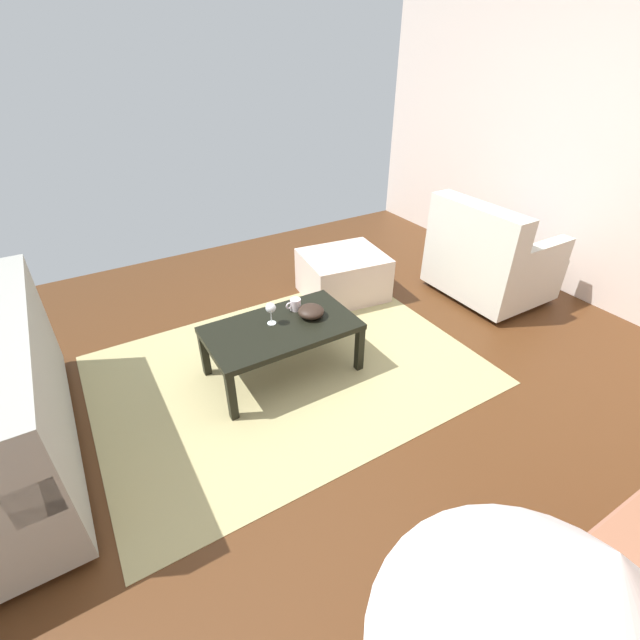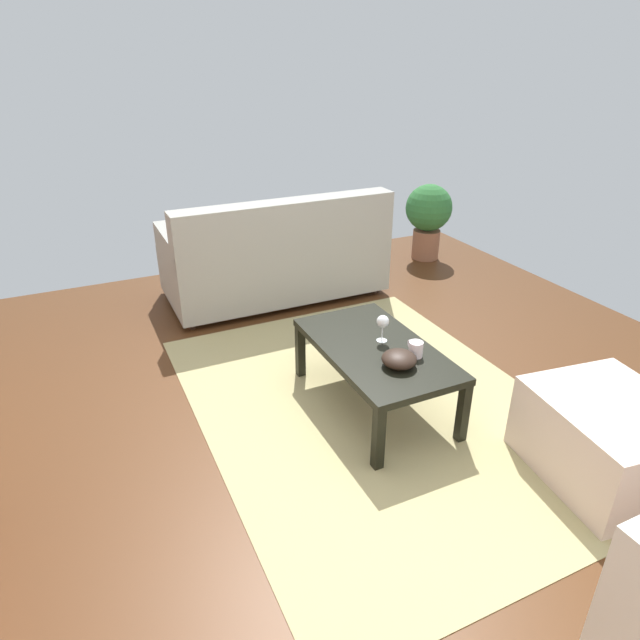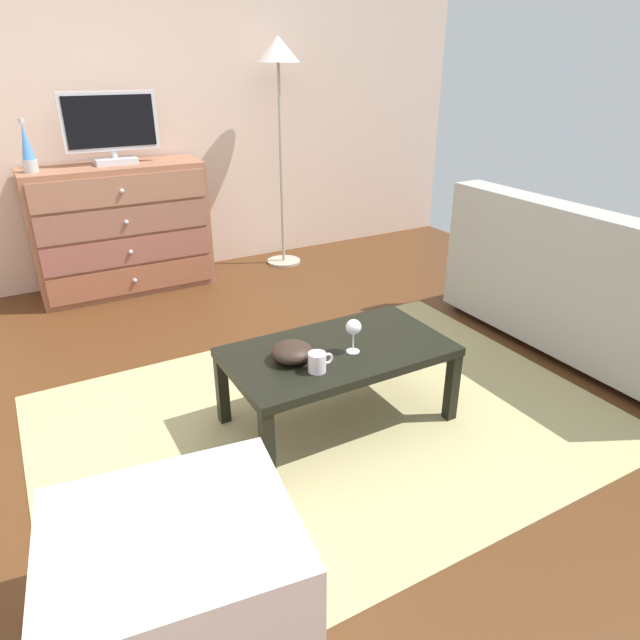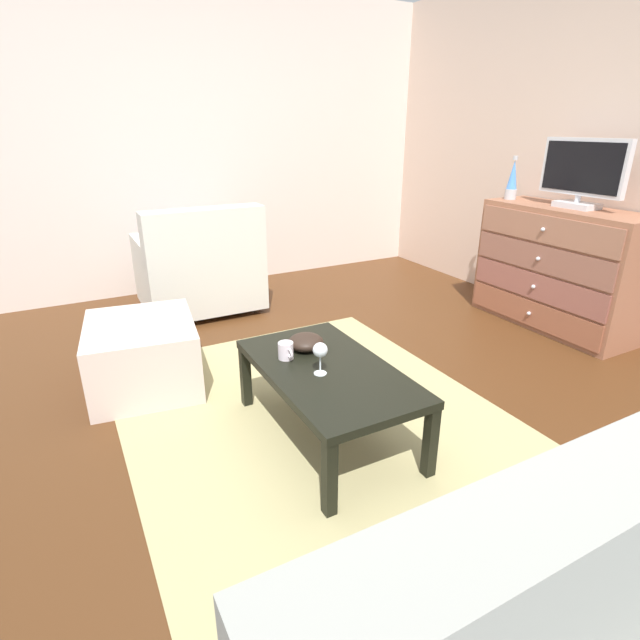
{
  "view_description": "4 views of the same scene",
  "coord_description": "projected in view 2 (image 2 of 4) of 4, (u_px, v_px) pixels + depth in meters",
  "views": [
    {
      "loc": [
        1.28,
        2.02,
        2.02
      ],
      "look_at": [
        0.07,
        0.0,
        0.5
      ],
      "focal_mm": 24.73,
      "sensor_mm": 36.0,
      "label": 1
    },
    {
      "loc": [
        -2.04,
        1.2,
        1.86
      ],
      "look_at": [
        0.28,
        0.11,
        0.6
      ],
      "focal_mm": 31.02,
      "sensor_mm": 36.0,
      "label": 2
    },
    {
      "loc": [
        -0.94,
        -2.15,
        1.57
      ],
      "look_at": [
        0.28,
        0.02,
        0.42
      ],
      "focal_mm": 31.78,
      "sensor_mm": 36.0,
      "label": 3
    },
    {
      "loc": [
        2.08,
        -1.24,
        1.47
      ],
      "look_at": [
        0.04,
        -0.15,
        0.55
      ],
      "focal_mm": 27.65,
      "sensor_mm": 36.0,
      "label": 4
    }
  ],
  "objects": [
    {
      "name": "ground_plane",
      "position": [
        360.0,
        441.0,
        2.95
      ],
      "size": [
        5.69,
        5.17,
        0.05
      ],
      "primitive_type": "cube",
      "color": "#4A2A14"
    },
    {
      "name": "area_rug",
      "position": [
        374.0,
        408.0,
        3.17
      ],
      "size": [
        2.6,
        1.9,
        0.01
      ],
      "primitive_type": "cube",
      "color": "tan",
      "rests_on": "ground_plane"
    },
    {
      "name": "coffee_table",
      "position": [
        375.0,
        353.0,
        3.06
      ],
      "size": [
        1.01,
        0.57,
        0.39
      ],
      "color": "black",
      "rests_on": "ground_plane"
    },
    {
      "name": "wine_glass",
      "position": [
        383.0,
        322.0,
        3.05
      ],
      "size": [
        0.07,
        0.07,
        0.16
      ],
      "color": "silver",
      "rests_on": "coffee_table"
    },
    {
      "name": "mug",
      "position": [
        415.0,
        349.0,
        2.93
      ],
      "size": [
        0.11,
        0.08,
        0.08
      ],
      "color": "silver",
      "rests_on": "coffee_table"
    },
    {
      "name": "bowl_decorative",
      "position": [
        399.0,
        359.0,
        2.84
      ],
      "size": [
        0.18,
        0.18,
        0.08
      ],
      "primitive_type": "ellipsoid",
      "color": "black",
      "rests_on": "coffee_table"
    },
    {
      "name": "couch_large",
      "position": [
        276.0,
        258.0,
        4.46
      ],
      "size": [
        0.85,
        1.72,
        0.86
      ],
      "color": "#332319",
      "rests_on": "ground_plane"
    },
    {
      "name": "ottoman",
      "position": [
        608.0,
        440.0,
        2.61
      ],
      "size": [
        0.77,
        0.69,
        0.4
      ],
      "primitive_type": "cube",
      "rotation": [
        0.0,
        0.0,
        -0.13
      ],
      "color": "beige",
      "rests_on": "ground_plane"
    },
    {
      "name": "potted_plant",
      "position": [
        428.0,
        215.0,
        5.27
      ],
      "size": [
        0.44,
        0.44,
        0.72
      ],
      "color": "brown",
      "rests_on": "ground_plane"
    }
  ]
}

